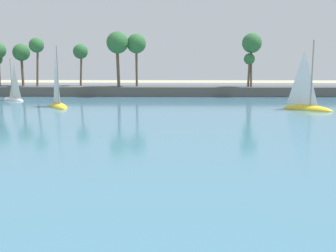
# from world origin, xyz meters

# --- Properties ---
(sea) EXTENTS (220.00, 108.38, 0.06)m
(sea) POSITION_xyz_m (0.00, 61.52, 0.03)
(sea) COLOR teal
(sea) RESTS_ON ground
(palm_headland) EXTENTS (92.99, 6.45, 12.41)m
(palm_headland) POSITION_xyz_m (-3.31, 75.56, 3.55)
(palm_headland) COLOR #514C47
(palm_headland) RESTS_ON ground
(sailboat_near_shore) EXTENTS (4.95, 6.58, 9.40)m
(sailboat_near_shore) POSITION_xyz_m (-17.00, 56.86, 0.91)
(sailboat_near_shore) COLOR yellow
(sailboat_near_shore) RESTS_ON sea
(sailboat_toward_headland) EXTENTS (5.16, 4.30, 7.56)m
(sailboat_toward_headland) POSITION_xyz_m (-27.11, 65.96, 0.74)
(sailboat_toward_headland) COLOR white
(sailboat_toward_headland) RESTS_ON sea
(sailboat_far_left) EXTENTS (6.74, 6.04, 10.13)m
(sailboat_far_left) POSITION_xyz_m (18.12, 54.39, 0.97)
(sailboat_far_left) COLOR yellow
(sailboat_far_left) RESTS_ON sea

